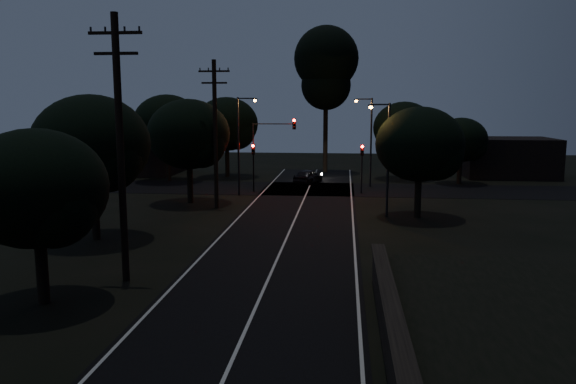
{
  "coord_description": "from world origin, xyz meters",
  "views": [
    {
      "loc": [
        3.17,
        -7.16,
        7.35
      ],
      "look_at": [
        0.0,
        24.0,
        2.5
      ],
      "focal_mm": 35.0,
      "sensor_mm": 36.0,
      "label": 1
    }
  ],
  "objects_px": {
    "streetlight_b": "(369,136)",
    "streetlight_c": "(386,152)",
    "tall_pine": "(326,67)",
    "signal_mast": "(273,141)",
    "signal_right": "(362,160)",
    "utility_pole_far": "(215,132)",
    "streetlight_a": "(241,139)",
    "utility_pole_mid": "(120,145)",
    "signal_left": "(253,159)",
    "car": "(308,176)"
  },
  "relations": [
    {
      "from": "streetlight_b",
      "to": "streetlight_c",
      "type": "distance_m",
      "value": 14.01
    },
    {
      "from": "tall_pine",
      "to": "signal_mast",
      "type": "height_order",
      "value": "tall_pine"
    },
    {
      "from": "signal_right",
      "to": "streetlight_c",
      "type": "distance_m",
      "value": 10.18
    },
    {
      "from": "utility_pole_far",
      "to": "streetlight_c",
      "type": "bearing_deg",
      "value": -9.6
    },
    {
      "from": "streetlight_a",
      "to": "streetlight_c",
      "type": "xyz_separation_m",
      "value": [
        11.14,
        -8.0,
        -0.29
      ]
    },
    {
      "from": "utility_pole_mid",
      "to": "streetlight_b",
      "type": "height_order",
      "value": "utility_pole_mid"
    },
    {
      "from": "signal_mast",
      "to": "utility_pole_mid",
      "type": "bearing_deg",
      "value": -97.04
    },
    {
      "from": "utility_pole_far",
      "to": "streetlight_b",
      "type": "relative_size",
      "value": 1.31
    },
    {
      "from": "signal_left",
      "to": "tall_pine",
      "type": "bearing_deg",
      "value": 69.54
    },
    {
      "from": "utility_pole_mid",
      "to": "streetlight_c",
      "type": "distance_m",
      "value": 19.15
    },
    {
      "from": "utility_pole_far",
      "to": "car",
      "type": "height_order",
      "value": "utility_pole_far"
    },
    {
      "from": "car",
      "to": "utility_pole_far",
      "type": "bearing_deg",
      "value": 86.71
    },
    {
      "from": "utility_pole_far",
      "to": "signal_left",
      "type": "bearing_deg",
      "value": 80.06
    },
    {
      "from": "streetlight_a",
      "to": "streetlight_b",
      "type": "relative_size",
      "value": 1.0
    },
    {
      "from": "utility_pole_far",
      "to": "car",
      "type": "bearing_deg",
      "value": 67.08
    },
    {
      "from": "utility_pole_mid",
      "to": "streetlight_b",
      "type": "relative_size",
      "value": 1.38
    },
    {
      "from": "car",
      "to": "signal_mast",
      "type": "bearing_deg",
      "value": 84.19
    },
    {
      "from": "streetlight_a",
      "to": "streetlight_b",
      "type": "xyz_separation_m",
      "value": [
        10.61,
        6.0,
        0.0
      ]
    },
    {
      "from": "utility_pole_far",
      "to": "car",
      "type": "distance_m",
      "value": 15.46
    },
    {
      "from": "utility_pole_far",
      "to": "signal_left",
      "type": "xyz_separation_m",
      "value": [
        1.4,
        7.99,
        -2.65
      ]
    },
    {
      "from": "utility_pole_far",
      "to": "streetlight_b",
      "type": "xyz_separation_m",
      "value": [
        11.31,
        12.0,
        -0.85
      ]
    },
    {
      "from": "signal_right",
      "to": "streetlight_a",
      "type": "relative_size",
      "value": 0.51
    },
    {
      "from": "signal_left",
      "to": "streetlight_a",
      "type": "bearing_deg",
      "value": -109.59
    },
    {
      "from": "tall_pine",
      "to": "streetlight_c",
      "type": "relative_size",
      "value": 2.12
    },
    {
      "from": "streetlight_c",
      "to": "car",
      "type": "bearing_deg",
      "value": 111.45
    },
    {
      "from": "signal_left",
      "to": "car",
      "type": "distance_m",
      "value": 7.36
    },
    {
      "from": "streetlight_b",
      "to": "car",
      "type": "bearing_deg",
      "value": 164.6
    },
    {
      "from": "signal_mast",
      "to": "streetlight_b",
      "type": "height_order",
      "value": "streetlight_b"
    },
    {
      "from": "signal_right",
      "to": "car",
      "type": "distance_m",
      "value": 7.69
    },
    {
      "from": "tall_pine",
      "to": "signal_right",
      "type": "bearing_deg",
      "value": -76.51
    },
    {
      "from": "signal_right",
      "to": "signal_mast",
      "type": "distance_m",
      "value": 7.66
    },
    {
      "from": "utility_pole_mid",
      "to": "tall_pine",
      "type": "distance_m",
      "value": 41.01
    },
    {
      "from": "utility_pole_mid",
      "to": "streetlight_b",
      "type": "xyz_separation_m",
      "value": [
        11.31,
        29.0,
        -1.1
      ]
    },
    {
      "from": "signal_right",
      "to": "car",
      "type": "relative_size",
      "value": 1.01
    },
    {
      "from": "signal_mast",
      "to": "streetlight_c",
      "type": "height_order",
      "value": "streetlight_c"
    },
    {
      "from": "signal_left",
      "to": "signal_right",
      "type": "xyz_separation_m",
      "value": [
        9.2,
        0.0,
        0.0
      ]
    },
    {
      "from": "streetlight_b",
      "to": "car",
      "type": "relative_size",
      "value": 1.98
    },
    {
      "from": "utility_pole_far",
      "to": "signal_right",
      "type": "height_order",
      "value": "utility_pole_far"
    },
    {
      "from": "signal_right",
      "to": "streetlight_c",
      "type": "height_order",
      "value": "streetlight_c"
    },
    {
      "from": "tall_pine",
      "to": "car",
      "type": "height_order",
      "value": "tall_pine"
    },
    {
      "from": "tall_pine",
      "to": "signal_left",
      "type": "xyz_separation_m",
      "value": [
        -5.6,
        -15.01,
        -8.61
      ]
    },
    {
      "from": "utility_pole_far",
      "to": "signal_left",
      "type": "relative_size",
      "value": 2.56
    },
    {
      "from": "signal_right",
      "to": "car",
      "type": "height_order",
      "value": "signal_right"
    },
    {
      "from": "utility_pole_mid",
      "to": "streetlight_a",
      "type": "height_order",
      "value": "utility_pole_mid"
    },
    {
      "from": "signal_mast",
      "to": "signal_right",
      "type": "bearing_deg",
      "value": -0.03
    },
    {
      "from": "signal_right",
      "to": "signal_mast",
      "type": "relative_size",
      "value": 0.66
    },
    {
      "from": "signal_left",
      "to": "signal_right",
      "type": "height_order",
      "value": "same"
    },
    {
      "from": "utility_pole_far",
      "to": "signal_right",
      "type": "distance_m",
      "value": 13.53
    },
    {
      "from": "streetlight_c",
      "to": "tall_pine",
      "type": "bearing_deg",
      "value": 100.93
    },
    {
      "from": "utility_pole_far",
      "to": "streetlight_c",
      "type": "height_order",
      "value": "utility_pole_far"
    }
  ]
}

